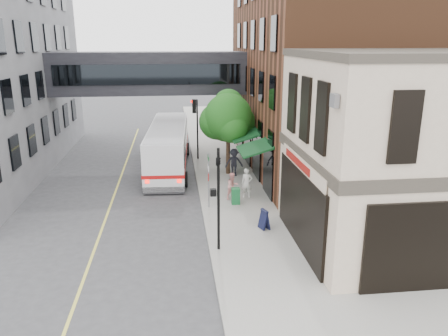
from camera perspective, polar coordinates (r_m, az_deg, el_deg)
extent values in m
plane|color=#38383A|center=(17.51, -1.33, -13.96)|extent=(120.00, 120.00, 0.00)
cube|color=gray|center=(30.53, -0.08, -0.28)|extent=(4.00, 60.00, 0.15)
cube|color=#C5B097|center=(20.51, 23.90, 1.52)|extent=(10.00, 8.00, 8.15)
cube|color=#38332B|center=(20.50, 23.93, 1.72)|extent=(10.12, 8.12, 0.50)
cube|color=#38332B|center=(19.96, 25.33, 13.31)|extent=(10.12, 8.12, 0.30)
cube|color=black|center=(19.18, 9.90, -5.26)|extent=(0.14, 6.40, 3.40)
cube|color=black|center=(19.17, 9.79, -5.27)|extent=(0.04, 5.90, 3.00)
cube|color=maroon|center=(19.09, 9.51, 0.84)|extent=(0.03, 3.60, 0.32)
cube|color=#532E1A|center=(32.18, 14.36, 12.63)|extent=(12.00, 18.00, 14.00)
cube|color=#0B341B|center=(29.73, 2.17, 5.06)|extent=(1.80, 13.00, 0.40)
cube|color=black|center=(33.17, -9.72, 12.13)|extent=(14.00, 3.00, 3.00)
cube|color=black|center=(31.62, -9.85, 11.93)|extent=(13.00, 0.08, 1.40)
cube|color=black|center=(34.71, -9.60, 12.32)|extent=(13.00, 0.08, 1.40)
cylinder|color=black|center=(18.31, -0.73, -4.22)|extent=(0.12, 0.12, 4.50)
cube|color=black|center=(18.17, -1.42, -3.21)|extent=(0.25, 0.22, 0.30)
imported|color=black|center=(17.74, -0.75, 1.38)|extent=(0.20, 0.16, 1.00)
cylinder|color=black|center=(32.73, -3.48, 5.03)|extent=(0.12, 0.12, 4.50)
cube|color=black|center=(32.66, -3.88, 5.62)|extent=(0.25, 0.22, 0.30)
cube|color=black|center=(32.42, -3.93, 8.05)|extent=(0.28, 0.28, 1.00)
sphere|color=#FF0C05|center=(32.37, -4.23, 8.66)|extent=(0.18, 0.18, 0.18)
cylinder|color=gray|center=(23.26, -2.01, -1.63)|extent=(0.08, 0.08, 3.00)
cube|color=white|center=(23.05, -2.07, 0.02)|extent=(0.03, 0.75, 0.22)
cube|color=#0C591E|center=(22.90, -2.09, 1.34)|extent=(0.03, 0.70, 0.18)
cube|color=#B20C0C|center=(23.20, -2.06, -1.16)|extent=(0.03, 0.30, 0.40)
cylinder|color=#382619|center=(29.20, 0.54, 1.94)|extent=(0.28, 0.28, 2.80)
sphere|color=#164D14|center=(28.69, 0.55, 6.59)|extent=(3.20, 3.20, 3.20)
sphere|color=#164D14|center=(29.36, 1.98, 6.01)|extent=(2.20, 2.20, 2.20)
sphere|color=#164D14|center=(28.96, -0.91, 6.07)|extent=(2.40, 2.40, 2.40)
sphere|color=#164D14|center=(29.17, 0.60, 8.34)|extent=(2.00, 2.00, 2.00)
cube|color=#D8CC4C|center=(26.81, -14.12, -3.37)|extent=(0.12, 40.00, 0.01)
cube|color=white|center=(31.02, -7.28, 2.82)|extent=(3.05, 11.45, 2.86)
cube|color=black|center=(30.91, -7.31, 3.71)|extent=(3.10, 11.26, 1.04)
cube|color=#B20C0C|center=(31.14, -7.25, 1.94)|extent=(3.11, 11.47, 0.22)
cylinder|color=black|center=(27.47, -10.25, -1.57)|extent=(0.35, 1.00, 0.99)
cylinder|color=black|center=(27.29, -5.11, -1.48)|extent=(0.35, 1.00, 0.99)
cylinder|color=black|center=(35.02, -8.87, 2.42)|extent=(0.35, 1.00, 0.99)
cylinder|color=black|center=(34.88, -4.84, 2.50)|extent=(0.35, 1.00, 0.99)
imported|color=silver|center=(24.92, 3.00, -1.96)|extent=(0.66, 0.47, 1.71)
imported|color=pink|center=(24.65, 1.13, -2.37)|extent=(0.93, 0.87, 1.53)
imported|color=black|center=(28.77, 1.32, 0.73)|extent=(1.22, 0.73, 1.85)
cube|color=#155C2D|center=(24.02, 1.53, -3.68)|extent=(0.46, 0.42, 0.90)
cube|color=black|center=(21.01, 5.29, -6.68)|extent=(0.51, 0.62, 0.97)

